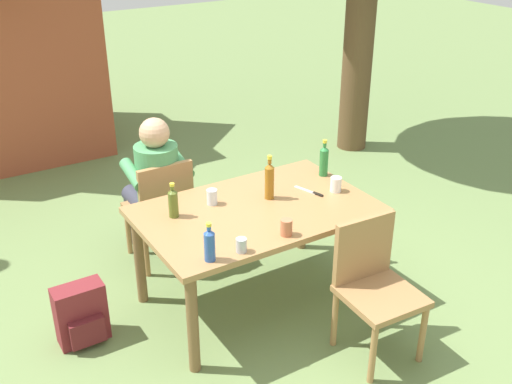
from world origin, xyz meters
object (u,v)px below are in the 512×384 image
object	(u,v)px
cup_white	(336,184)
table_knife	(311,192)
cup_glass	(212,197)
cup_terracotta	(286,227)
chair_far_left	(162,207)
bottle_amber	(269,180)
bottle_blue	(210,244)
bottle_olive	(173,202)
backpack_by_near_side	(82,315)
bottle_green	(324,160)
cup_steel	(241,245)
person_in_white_shirt	(154,181)
dining_table	(256,220)
chair_near_right	(374,281)

from	to	relation	value
cup_white	table_knife	xyz separation A→B (m)	(-0.16, 0.07, -0.05)
cup_glass	cup_terracotta	xyz separation A→B (m)	(0.19, -0.60, 0.00)
chair_far_left	bottle_amber	world-z (taller)	bottle_amber
bottle_blue	table_knife	bearing A→B (deg)	21.84
cup_terracotta	table_knife	distance (m)	0.62
bottle_olive	backpack_by_near_side	size ratio (longest dim) A/B	0.58
chair_far_left	bottle_green	size ratio (longest dim) A/B	3.12
cup_steel	bottle_olive	bearing A→B (deg)	104.27
cup_white	cup_terracotta	world-z (taller)	same
person_in_white_shirt	bottle_blue	size ratio (longest dim) A/B	4.91
dining_table	chair_far_left	xyz separation A→B (m)	(-0.35, 0.79, -0.16)
person_in_white_shirt	backpack_by_near_side	size ratio (longest dim) A/B	2.89
cup_steel	cup_white	bearing A→B (deg)	19.60
bottle_green	backpack_by_near_side	world-z (taller)	bottle_green
dining_table	person_in_white_shirt	xyz separation A→B (m)	(-0.35, 0.90, 0.01)
bottle_olive	cup_white	world-z (taller)	bottle_olive
chair_near_right	bottle_green	bearing A→B (deg)	70.40
cup_white	bottle_green	bearing A→B (deg)	70.84
cup_steel	cup_glass	distance (m)	0.64
bottle_olive	table_knife	xyz separation A→B (m)	(0.96, -0.18, -0.10)
cup_steel	backpack_by_near_side	bearing A→B (deg)	142.85
chair_near_right	bottle_blue	distance (m)	1.05
cup_terracotta	person_in_white_shirt	bearing A→B (deg)	103.87
chair_near_right	table_knife	xyz separation A→B (m)	(0.10, 0.79, 0.25)
cup_glass	backpack_by_near_side	bearing A→B (deg)	-179.84
bottle_green	cup_steel	xyz separation A→B (m)	(-1.06, -0.60, -0.08)
backpack_by_near_side	cup_steel	bearing A→B (deg)	-37.15
bottle_amber	cup_white	size ratio (longest dim) A/B	3.00
cup_glass	cup_terracotta	size ratio (longest dim) A/B	1.00
bottle_blue	bottle_olive	bearing A→B (deg)	85.55
bottle_olive	cup_terracotta	size ratio (longest dim) A/B	2.25
bottle_amber	cup_terracotta	distance (m)	0.51
bottle_amber	bottle_green	size ratio (longest dim) A/B	1.13
bottle_blue	cup_steel	distance (m)	0.21
chair_near_right	cup_glass	size ratio (longest dim) A/B	8.31
bottle_amber	bottle_olive	bearing A→B (deg)	171.23
chair_near_right	table_knife	bearing A→B (deg)	82.85
bottle_olive	backpack_by_near_side	distance (m)	0.92
bottle_blue	backpack_by_near_side	size ratio (longest dim) A/B	0.59
bottle_olive	backpack_by_near_side	world-z (taller)	bottle_olive
person_in_white_shirt	bottle_olive	xyz separation A→B (m)	(-0.16, -0.72, 0.18)
dining_table	cup_steel	size ratio (longest dim) A/B	17.89
chair_near_right	backpack_by_near_side	bearing A→B (deg)	146.87
chair_far_left	backpack_by_near_side	size ratio (longest dim) A/B	2.14
cup_glass	table_knife	world-z (taller)	cup_glass
bottle_blue	backpack_by_near_side	xyz separation A→B (m)	(-0.62, 0.61, -0.64)
dining_table	chair_far_left	bearing A→B (deg)	113.69
bottle_green	dining_table	bearing A→B (deg)	-165.02
cup_terracotta	cup_glass	bearing A→B (deg)	107.50
cup_steel	table_knife	distance (m)	0.91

